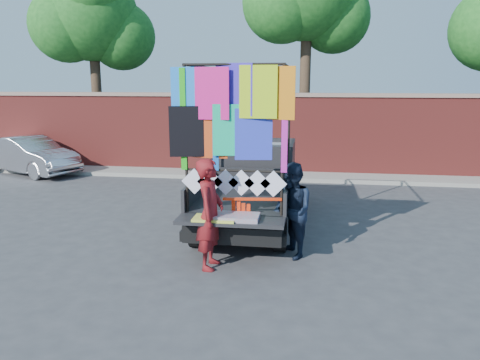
# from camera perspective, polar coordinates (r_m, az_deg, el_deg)

# --- Properties ---
(ground) EXTENTS (90.00, 90.00, 0.00)m
(ground) POSITION_cam_1_polar(r_m,az_deg,el_deg) (8.73, -0.09, -8.00)
(ground) COLOR #38383A
(ground) RESTS_ON ground
(brick_wall) EXTENTS (30.00, 0.45, 2.61)m
(brick_wall) POSITION_cam_1_polar(r_m,az_deg,el_deg) (15.25, 3.90, 5.73)
(brick_wall) COLOR maroon
(brick_wall) RESTS_ON ground
(curb) EXTENTS (30.00, 1.20, 0.12)m
(curb) POSITION_cam_1_polar(r_m,az_deg,el_deg) (14.76, 3.60, 0.55)
(curb) COLOR gray
(curb) RESTS_ON ground
(tree_left) EXTENTS (4.20, 3.30, 7.05)m
(tree_left) POSITION_cam_1_polar(r_m,az_deg,el_deg) (18.10, -17.64, 18.23)
(tree_left) COLOR #38281C
(tree_left) RESTS_ON ground
(pickup_truck) EXTENTS (2.06, 5.18, 3.26)m
(pickup_truck) POSITION_cam_1_polar(r_m,az_deg,el_deg) (10.29, 1.52, -0.12)
(pickup_truck) COLOR black
(pickup_truck) RESTS_ON ground
(sedan) EXTENTS (3.89, 2.68, 1.22)m
(sedan) POSITION_cam_1_polar(r_m,az_deg,el_deg) (16.73, -24.23, 2.77)
(sedan) COLOR #B4B5BB
(sedan) RESTS_ON ground
(woman) EXTENTS (0.45, 0.67, 1.79)m
(woman) POSITION_cam_1_polar(r_m,az_deg,el_deg) (7.51, -3.68, -4.17)
(woman) COLOR maroon
(woman) RESTS_ON ground
(man) EXTENTS (0.91, 0.99, 1.65)m
(man) POSITION_cam_1_polar(r_m,az_deg,el_deg) (8.01, 6.33, -3.74)
(man) COLOR black
(man) RESTS_ON ground
(streamer_bundle) EXTENTS (0.97, 0.17, 0.67)m
(streamer_bundle) POSITION_cam_1_polar(r_m,az_deg,el_deg) (7.72, 0.69, -3.73)
(streamer_bundle) COLOR red
(streamer_bundle) RESTS_ON ground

